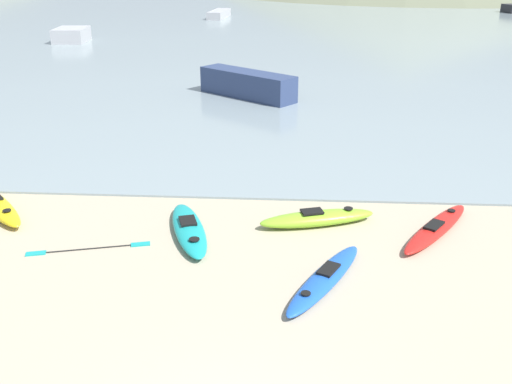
{
  "coord_description": "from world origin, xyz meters",
  "views": [
    {
      "loc": [
        0.64,
        -5.24,
        6.42
      ],
      "look_at": [
        -0.32,
        9.25,
        0.5
      ],
      "focal_mm": 42.0,
      "sensor_mm": 36.0,
      "label": 1
    }
  ],
  "objects_px": {
    "moored_boat_2": "(247,84)",
    "loose_paddle": "(89,249)",
    "kayak_on_sand_3": "(325,278)",
    "kayak_on_sand_0": "(189,229)",
    "moored_boat_3": "(71,35)",
    "moored_boat_1": "(219,14)",
    "kayak_on_sand_1": "(436,228)",
    "kayak_on_sand_6": "(317,218)"
  },
  "relations": [
    {
      "from": "kayak_on_sand_1",
      "to": "loose_paddle",
      "type": "height_order",
      "value": "kayak_on_sand_1"
    },
    {
      "from": "kayak_on_sand_0",
      "to": "moored_boat_1",
      "type": "bearing_deg",
      "value": 96.21
    },
    {
      "from": "kayak_on_sand_0",
      "to": "moored_boat_3",
      "type": "xyz_separation_m",
      "value": [
        -14.03,
        31.1,
        0.41
      ]
    },
    {
      "from": "kayak_on_sand_0",
      "to": "kayak_on_sand_1",
      "type": "distance_m",
      "value": 6.01
    },
    {
      "from": "kayak_on_sand_1",
      "to": "kayak_on_sand_6",
      "type": "height_order",
      "value": "kayak_on_sand_6"
    },
    {
      "from": "kayak_on_sand_6",
      "to": "loose_paddle",
      "type": "relative_size",
      "value": 1.1
    },
    {
      "from": "kayak_on_sand_0",
      "to": "moored_boat_1",
      "type": "height_order",
      "value": "moored_boat_1"
    },
    {
      "from": "kayak_on_sand_0",
      "to": "moored_boat_1",
      "type": "xyz_separation_m",
      "value": [
        -5.24,
        48.19,
        0.27
      ]
    },
    {
      "from": "moored_boat_2",
      "to": "loose_paddle",
      "type": "distance_m",
      "value": 15.43
    },
    {
      "from": "kayak_on_sand_3",
      "to": "kayak_on_sand_1",
      "type": "bearing_deg",
      "value": 42.84
    },
    {
      "from": "moored_boat_2",
      "to": "loose_paddle",
      "type": "relative_size",
      "value": 1.71
    },
    {
      "from": "kayak_on_sand_3",
      "to": "moored_boat_3",
      "type": "relative_size",
      "value": 0.99
    },
    {
      "from": "kayak_on_sand_3",
      "to": "kayak_on_sand_6",
      "type": "height_order",
      "value": "kayak_on_sand_6"
    },
    {
      "from": "kayak_on_sand_3",
      "to": "loose_paddle",
      "type": "distance_m",
      "value": 5.49
    },
    {
      "from": "moored_boat_1",
      "to": "kayak_on_sand_1",
      "type": "bearing_deg",
      "value": -76.75
    },
    {
      "from": "kayak_on_sand_3",
      "to": "moored_boat_2",
      "type": "distance_m",
      "value": 16.65
    },
    {
      "from": "kayak_on_sand_1",
      "to": "loose_paddle",
      "type": "bearing_deg",
      "value": -170.07
    },
    {
      "from": "moored_boat_2",
      "to": "moored_boat_3",
      "type": "height_order",
      "value": "moored_boat_2"
    },
    {
      "from": "moored_boat_2",
      "to": "moored_boat_3",
      "type": "xyz_separation_m",
      "value": [
        -14.3,
        16.8,
        -0.09
      ]
    },
    {
      "from": "kayak_on_sand_6",
      "to": "moored_boat_2",
      "type": "xyz_separation_m",
      "value": [
        -2.83,
        13.55,
        0.47
      ]
    },
    {
      "from": "loose_paddle",
      "to": "moored_boat_1",
      "type": "bearing_deg",
      "value": 93.58
    },
    {
      "from": "kayak_on_sand_0",
      "to": "kayak_on_sand_3",
      "type": "relative_size",
      "value": 0.99
    },
    {
      "from": "kayak_on_sand_1",
      "to": "moored_boat_1",
      "type": "bearing_deg",
      "value": 103.25
    },
    {
      "from": "kayak_on_sand_6",
      "to": "moored_boat_1",
      "type": "distance_m",
      "value": 48.16
    },
    {
      "from": "moored_boat_3",
      "to": "loose_paddle",
      "type": "height_order",
      "value": "moored_boat_3"
    },
    {
      "from": "kayak_on_sand_0",
      "to": "moored_boat_3",
      "type": "relative_size",
      "value": 0.98
    },
    {
      "from": "loose_paddle",
      "to": "kayak_on_sand_0",
      "type": "bearing_deg",
      "value": 22.84
    },
    {
      "from": "moored_boat_3",
      "to": "kayak_on_sand_6",
      "type": "bearing_deg",
      "value": -60.55
    },
    {
      "from": "kayak_on_sand_3",
      "to": "moored_boat_3",
      "type": "height_order",
      "value": "moored_boat_3"
    },
    {
      "from": "kayak_on_sand_0",
      "to": "moored_boat_2",
      "type": "height_order",
      "value": "moored_boat_2"
    },
    {
      "from": "moored_boat_1",
      "to": "loose_paddle",
      "type": "height_order",
      "value": "moored_boat_1"
    },
    {
      "from": "kayak_on_sand_1",
      "to": "moored_boat_2",
      "type": "xyz_separation_m",
      "value": [
        -5.71,
        13.79,
        0.52
      ]
    },
    {
      "from": "kayak_on_sand_6",
      "to": "moored_boat_1",
      "type": "height_order",
      "value": "moored_boat_1"
    },
    {
      "from": "kayak_on_sand_1",
      "to": "moored_boat_3",
      "type": "bearing_deg",
      "value": 123.19
    },
    {
      "from": "moored_boat_3",
      "to": "loose_paddle",
      "type": "distance_m",
      "value": 34.15
    },
    {
      "from": "kayak_on_sand_3",
      "to": "moored_boat_2",
      "type": "bearing_deg",
      "value": 100.06
    },
    {
      "from": "kayak_on_sand_0",
      "to": "loose_paddle",
      "type": "height_order",
      "value": "kayak_on_sand_0"
    },
    {
      "from": "kayak_on_sand_6",
      "to": "moored_boat_1",
      "type": "relative_size",
      "value": 0.59
    },
    {
      "from": "loose_paddle",
      "to": "moored_boat_2",
      "type": "bearing_deg",
      "value": 80.85
    },
    {
      "from": "kayak_on_sand_3",
      "to": "moored_boat_3",
      "type": "bearing_deg",
      "value": 117.41
    },
    {
      "from": "kayak_on_sand_6",
      "to": "moored_boat_3",
      "type": "xyz_separation_m",
      "value": [
        -17.13,
        30.34,
        0.37
      ]
    },
    {
      "from": "kayak_on_sand_1",
      "to": "moored_boat_2",
      "type": "distance_m",
      "value": 14.94
    }
  ]
}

